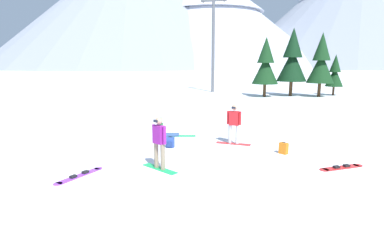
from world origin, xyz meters
The scene contains 16 objects.
ground_plane centered at (0.00, 0.00, 0.00)m, with size 800.00×800.00×0.00m, color white.
snowboarder_foreground centered at (-1.97, 0.23, 0.94)m, with size 1.43×0.92×1.77m.
snowboarder_midground centered at (-0.05, 4.14, 0.92)m, with size 1.52×0.38×1.73m.
snowboarder_background centered at (-3.48, 4.70, 0.32)m, with size 1.86×0.89×0.94m.
loose_snowboard_near_left centered at (3.91, 1.98, 0.02)m, with size 1.60×1.22×0.09m.
loose_snowboard_far_spare centered at (-4.17, -1.04, 0.02)m, with size 0.73×1.81×0.09m.
backpack_blue centered at (-2.53, 2.87, 0.21)m, with size 0.33×0.27×0.47m.
backpack_orange centered at (2.05, 3.19, 0.21)m, with size 0.38×0.37×0.47m.
pine_tree_short centered at (5.90, 25.54, 3.56)m, with size 2.71×2.71×6.53m.
pine_tree_broad centered at (7.59, 27.52, 2.40)m, with size 1.83×1.83×4.39m.
pine_tree_twin centered at (0.42, 23.97, 3.32)m, with size 2.67×2.67×6.09m.
pine_tree_leaning centered at (3.08, 25.68, 3.86)m, with size 3.08×3.08×7.08m.
ski_lift_tower centered at (-5.91, 28.02, 6.11)m, with size 3.08×0.36×10.85m.
peak_central_summit centered at (-95.96, 192.41, 41.80)m, with size 186.40×186.40×80.00m.
peak_north_spur centered at (-40.70, 194.75, 30.27)m, with size 143.92×143.92×57.94m.
peak_west_ridge centered at (54.35, 238.49, 42.94)m, with size 184.12×184.12×82.19m.
Camera 1 is at (1.69, -8.98, 3.51)m, focal length 28.93 mm.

